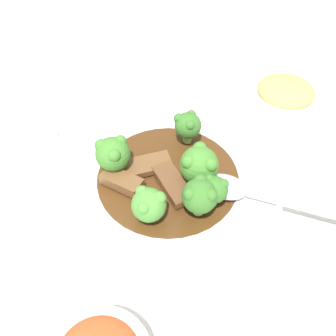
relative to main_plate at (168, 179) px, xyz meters
name	(u,v)px	position (x,y,z in m)	size (l,w,h in m)	color
ground_plane	(168,184)	(0.00, 0.00, -0.01)	(4.00, 4.00, 0.00)	silver
main_plate	(168,179)	(0.00, 0.00, 0.00)	(0.32, 0.32, 0.02)	white
beef_strip_0	(145,166)	(0.00, -0.03, 0.01)	(0.07, 0.08, 0.01)	brown
beef_strip_1	(122,181)	(0.04, -0.05, 0.02)	(0.03, 0.06, 0.02)	brown
beef_strip_2	(173,184)	(0.02, 0.01, 0.01)	(0.07, 0.07, 0.01)	brown
broccoli_floret_0	(214,189)	(0.02, 0.07, 0.04)	(0.03, 0.03, 0.05)	#7FA84C
broccoli_floret_1	(113,154)	(0.02, -0.07, 0.04)	(0.05, 0.05, 0.05)	#7FA84C
broccoli_floret_2	(200,196)	(0.04, 0.06, 0.04)	(0.04, 0.04, 0.05)	#7FA84C
broccoli_floret_3	(149,204)	(0.07, 0.01, 0.03)	(0.04, 0.04, 0.05)	#7FA84C
broccoli_floret_4	(187,125)	(-0.07, 0.00, 0.04)	(0.04, 0.04, 0.05)	#7FA84C
broccoli_floret_5	(199,164)	(-0.01, 0.04, 0.04)	(0.05, 0.05, 0.06)	#7FA84C
serving_spoon	(240,191)	(-0.01, 0.10, 0.02)	(0.05, 0.22, 0.01)	#B7B7BC
side_bowl_appetizer	(284,98)	(-0.22, 0.11, 0.02)	(0.12, 0.12, 0.06)	white
sauce_dish	(38,137)	(0.00, -0.22, 0.00)	(0.06, 0.06, 0.01)	white
paper_napkin	(36,133)	(-0.01, -0.23, -0.01)	(0.13, 0.12, 0.01)	white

